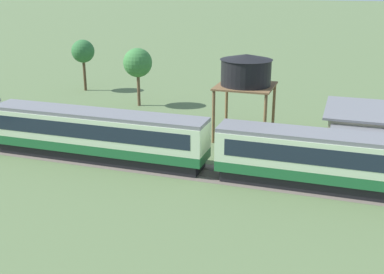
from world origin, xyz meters
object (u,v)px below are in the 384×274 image
(water_tower, at_px, (246,72))
(yard_tree_1, at_px, (83,52))
(yard_tree_2, at_px, (138,63))
(passenger_train, at_px, (100,133))

(water_tower, height_order, yard_tree_1, water_tower)
(water_tower, height_order, yard_tree_2, water_tower)
(water_tower, relative_size, yard_tree_2, 1.17)
(water_tower, xyz_separation_m, yard_tree_2, (-14.71, 7.95, -1.29))
(passenger_train, bearing_deg, yard_tree_2, 104.23)
(passenger_train, xyz_separation_m, yard_tree_2, (-4.47, 17.64, 2.83))
(water_tower, distance_m, yard_tree_2, 16.77)
(yard_tree_1, bearing_deg, passenger_train, -56.92)
(passenger_train, distance_m, water_tower, 14.69)
(water_tower, bearing_deg, yard_tree_2, 151.62)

